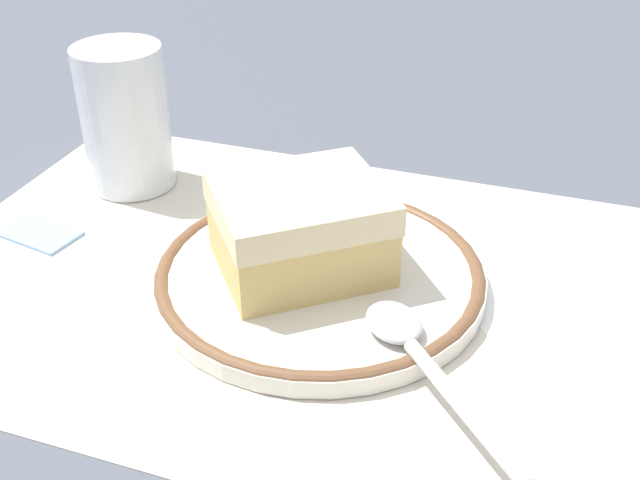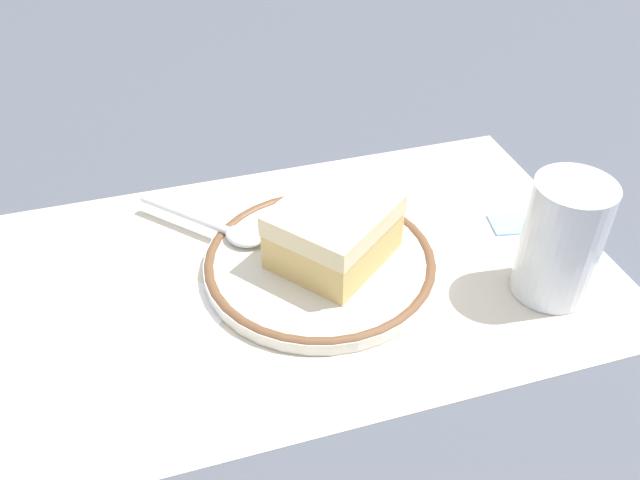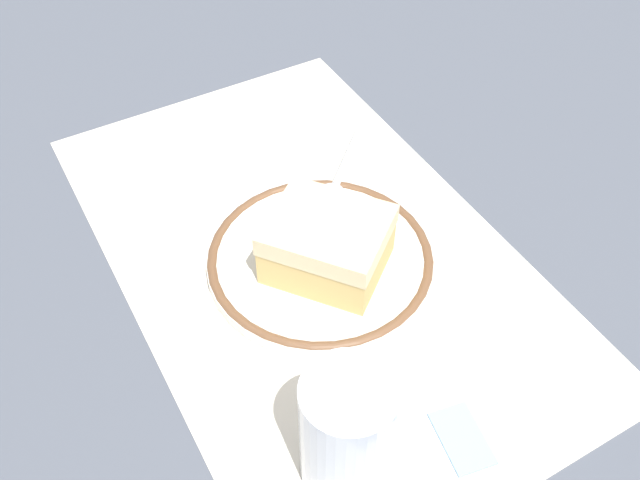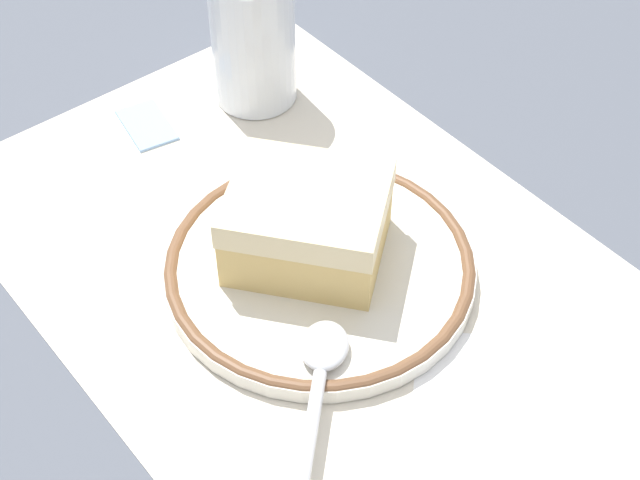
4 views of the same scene
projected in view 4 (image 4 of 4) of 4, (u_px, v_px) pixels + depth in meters
The scene contains 8 objects.
ground_plane at pixel (338, 293), 0.59m from camera, with size 2.40×2.40×0.00m, color #4C515B.
placemat at pixel (338, 292), 0.59m from camera, with size 0.52×0.31×0.00m, color beige.
plate at pixel (320, 267), 0.59m from camera, with size 0.19×0.19×0.01m.
cake_slice at pixel (304, 224), 0.58m from camera, with size 0.12×0.12×0.05m.
spoon at pixel (319, 379), 0.53m from camera, with size 0.10×0.11×0.01m.
cup at pixel (254, 46), 0.69m from camera, with size 0.06×0.06×0.10m.
napkin at pixel (507, 426), 0.52m from camera, with size 0.10×0.12×0.00m, color white.
sugar_packet at pixel (146, 122), 0.70m from camera, with size 0.05×0.03×0.01m, color #8CB2E0.
Camera 4 is at (-0.29, 0.25, 0.45)m, focal length 54.47 mm.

